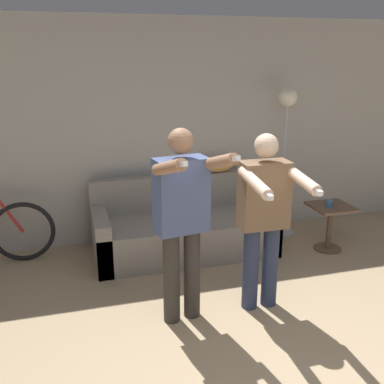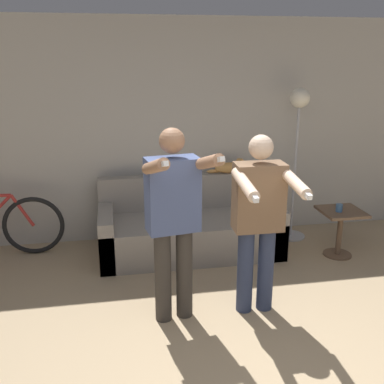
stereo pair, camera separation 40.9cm
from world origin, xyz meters
The scene contains 8 objects.
wall_back centered at (0.00, 3.07, 1.30)m, with size 10.00×0.05×2.60m.
couch centered at (-0.11, 2.51, 0.27)m, with size 2.02×0.87×0.83m.
person_left centered at (-0.47, 1.17, 0.96)m, with size 0.56×0.71×1.65m.
person_right centered at (0.25, 1.17, 0.90)m, with size 0.49×0.68×1.57m.
cat centered at (0.45, 2.84, 0.90)m, with size 0.46×0.12×0.17m.
floor_lamp centered at (1.21, 2.71, 1.36)m, with size 0.35×0.35×1.82m.
side_table centered at (1.53, 2.10, 0.38)m, with size 0.45×0.45×0.54m.
cup centered at (1.48, 2.07, 0.58)m, with size 0.07×0.07×0.09m.
Camera 2 is at (-0.93, -2.19, 2.19)m, focal length 42.00 mm.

